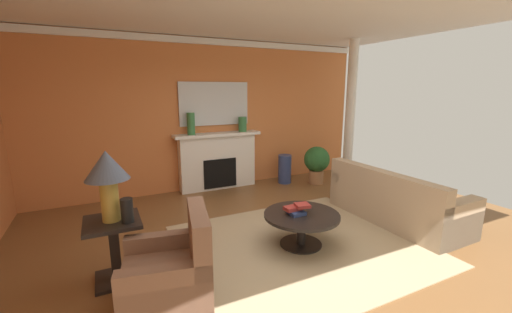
{
  "coord_description": "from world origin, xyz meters",
  "views": [
    {
      "loc": [
        -1.96,
        -3.45,
        2.05
      ],
      "look_at": [
        0.24,
        0.99,
        1.0
      ],
      "focal_mm": 22.23,
      "sensor_mm": 36.0,
      "label": 1
    }
  ],
  "objects_px": {
    "side_table": "(115,246)",
    "vase_mantel_right": "(243,124)",
    "table_lamp": "(107,172)",
    "vase_tall_corner": "(285,169)",
    "vase_on_side_table": "(127,210)",
    "potted_plant": "(317,162)",
    "coffee_table": "(301,222)",
    "mantel_mirror": "(214,104)",
    "sofa": "(394,203)",
    "fireplace": "(218,162)",
    "armchair_near_window": "(171,276)",
    "vase_mantel_left": "(191,124)"
  },
  "relations": [
    {
      "from": "side_table",
      "to": "vase_mantel_right",
      "type": "bearing_deg",
      "value": 44.37
    },
    {
      "from": "side_table",
      "to": "table_lamp",
      "type": "distance_m",
      "value": 0.82
    },
    {
      "from": "vase_tall_corner",
      "to": "vase_mantel_right",
      "type": "xyz_separation_m",
      "value": [
        -0.91,
        0.25,
        1.02
      ]
    },
    {
      "from": "vase_on_side_table",
      "to": "potted_plant",
      "type": "relative_size",
      "value": 0.31
    },
    {
      "from": "vase_mantel_right",
      "to": "side_table",
      "type": "bearing_deg",
      "value": -135.63
    },
    {
      "from": "coffee_table",
      "to": "table_lamp",
      "type": "xyz_separation_m",
      "value": [
        -2.26,
        0.23,
        0.89
      ]
    },
    {
      "from": "mantel_mirror",
      "to": "sofa",
      "type": "distance_m",
      "value": 3.83
    },
    {
      "from": "fireplace",
      "to": "table_lamp",
      "type": "height_order",
      "value": "table_lamp"
    },
    {
      "from": "mantel_mirror",
      "to": "table_lamp",
      "type": "bearing_deg",
      "value": -127.33
    },
    {
      "from": "mantel_mirror",
      "to": "vase_on_side_table",
      "type": "height_order",
      "value": "mantel_mirror"
    },
    {
      "from": "fireplace",
      "to": "mantel_mirror",
      "type": "relative_size",
      "value": 1.23
    },
    {
      "from": "mantel_mirror",
      "to": "coffee_table",
      "type": "height_order",
      "value": "mantel_mirror"
    },
    {
      "from": "coffee_table",
      "to": "vase_mantel_right",
      "type": "xyz_separation_m",
      "value": [
        0.42,
        2.85,
        1.0
      ]
    },
    {
      "from": "side_table",
      "to": "sofa",
      "type": "bearing_deg",
      "value": -2.71
    },
    {
      "from": "armchair_near_window",
      "to": "vase_mantel_right",
      "type": "distance_m",
      "value": 4.11
    },
    {
      "from": "mantel_mirror",
      "to": "vase_tall_corner",
      "type": "relative_size",
      "value": 2.31
    },
    {
      "from": "vase_mantel_left",
      "to": "potted_plant",
      "type": "distance_m",
      "value": 2.83
    },
    {
      "from": "coffee_table",
      "to": "vase_mantel_right",
      "type": "height_order",
      "value": "vase_mantel_right"
    },
    {
      "from": "mantel_mirror",
      "to": "armchair_near_window",
      "type": "relative_size",
      "value": 1.55
    },
    {
      "from": "vase_tall_corner",
      "to": "potted_plant",
      "type": "relative_size",
      "value": 0.76
    },
    {
      "from": "vase_mantel_left",
      "to": "potted_plant",
      "type": "bearing_deg",
      "value": -13.14
    },
    {
      "from": "coffee_table",
      "to": "sofa",
      "type": "bearing_deg",
      "value": 1.23
    },
    {
      "from": "vase_on_side_table",
      "to": "vase_tall_corner",
      "type": "xyz_separation_m",
      "value": [
        3.43,
        2.49,
        -0.51
      ]
    },
    {
      "from": "side_table",
      "to": "vase_tall_corner",
      "type": "xyz_separation_m",
      "value": [
        3.58,
        2.37,
        -0.08
      ]
    },
    {
      "from": "mantel_mirror",
      "to": "vase_mantel_right",
      "type": "relative_size",
      "value": 4.74
    },
    {
      "from": "vase_mantel_right",
      "to": "vase_mantel_left",
      "type": "relative_size",
      "value": 0.72
    },
    {
      "from": "fireplace",
      "to": "vase_mantel_right",
      "type": "distance_m",
      "value": 0.95
    },
    {
      "from": "potted_plant",
      "to": "table_lamp",
      "type": "bearing_deg",
      "value": -154.35
    },
    {
      "from": "coffee_table",
      "to": "mantel_mirror",
      "type": "bearing_deg",
      "value": 92.51
    },
    {
      "from": "side_table",
      "to": "vase_tall_corner",
      "type": "relative_size",
      "value": 1.1
    },
    {
      "from": "mantel_mirror",
      "to": "vase_on_side_table",
      "type": "distance_m",
      "value": 3.64
    },
    {
      "from": "vase_mantel_left",
      "to": "potted_plant",
      "type": "height_order",
      "value": "vase_mantel_left"
    },
    {
      "from": "mantel_mirror",
      "to": "armchair_near_window",
      "type": "bearing_deg",
      "value": -115.7
    },
    {
      "from": "armchair_near_window",
      "to": "table_lamp",
      "type": "height_order",
      "value": "table_lamp"
    },
    {
      "from": "vase_tall_corner",
      "to": "sofa",
      "type": "bearing_deg",
      "value": -79.78
    },
    {
      "from": "sofa",
      "to": "vase_tall_corner",
      "type": "distance_m",
      "value": 2.6
    },
    {
      "from": "fireplace",
      "to": "mantel_mirror",
      "type": "distance_m",
      "value": 1.21
    },
    {
      "from": "side_table",
      "to": "vase_on_side_table",
      "type": "xyz_separation_m",
      "value": [
        0.15,
        -0.12,
        0.43
      ]
    },
    {
      "from": "sofa",
      "to": "vase_mantel_right",
      "type": "relative_size",
      "value": 6.81
    },
    {
      "from": "sofa",
      "to": "vase_tall_corner",
      "type": "bearing_deg",
      "value": 100.22
    },
    {
      "from": "coffee_table",
      "to": "side_table",
      "type": "distance_m",
      "value": 2.27
    },
    {
      "from": "fireplace",
      "to": "side_table",
      "type": "distance_m",
      "value": 3.41
    },
    {
      "from": "side_table",
      "to": "vase_on_side_table",
      "type": "bearing_deg",
      "value": -38.66
    },
    {
      "from": "armchair_near_window",
      "to": "coffee_table",
      "type": "distance_m",
      "value": 1.86
    },
    {
      "from": "fireplace",
      "to": "vase_mantel_right",
      "type": "bearing_deg",
      "value": -5.13
    },
    {
      "from": "fireplace",
      "to": "vase_mantel_right",
      "type": "xyz_separation_m",
      "value": [
        0.55,
        -0.05,
        0.78
      ]
    },
    {
      "from": "fireplace",
      "to": "potted_plant",
      "type": "relative_size",
      "value": 2.16
    },
    {
      "from": "table_lamp",
      "to": "vase_mantel_right",
      "type": "bearing_deg",
      "value": 44.37
    },
    {
      "from": "mantel_mirror",
      "to": "sofa",
      "type": "bearing_deg",
      "value": -57.22
    },
    {
      "from": "sofa",
      "to": "potted_plant",
      "type": "height_order",
      "value": "sofa"
    }
  ]
}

